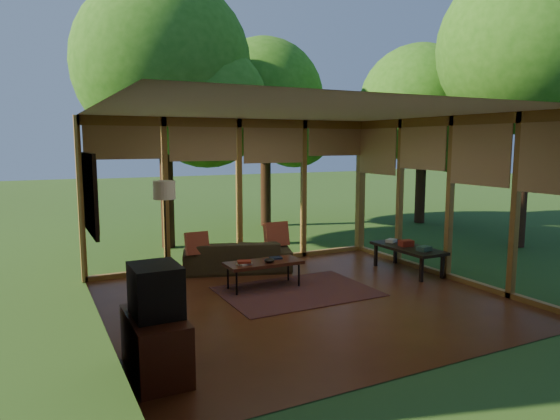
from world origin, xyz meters
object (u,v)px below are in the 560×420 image
sofa (237,256)px  floor_lamp (164,196)px  coffee_table (264,264)px  television (156,290)px  media_cabinet (155,345)px  side_console (408,249)px

sofa → floor_lamp: 1.69m
sofa → coffee_table: bearing=106.9°
television → coffee_table: bearing=45.0°
media_cabinet → coffee_table: media_cabinet is taller
sofa → media_cabinet: bearing=74.6°
sofa → side_console: bearing=170.1°
floor_lamp → side_console: floor_lamp is taller
sofa → media_cabinet: size_ratio=1.89×
television → sofa: bearing=56.6°
media_cabinet → floor_lamp: 3.66m
media_cabinet → side_console: size_ratio=0.71×
television → side_console: size_ratio=0.39×
coffee_table → side_console: bearing=-5.4°
television → side_console: bearing=21.6°
floor_lamp → sofa: bearing=-0.7°
media_cabinet → sofa: bearing=56.4°
television → floor_lamp: floor_lamp is taller
floor_lamp → television: bearing=-105.6°
coffee_table → sofa: bearing=88.7°
coffee_table → side_console: (2.68, -0.25, 0.02)m
television → coffee_table: size_ratio=0.46×
media_cabinet → television: television is taller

